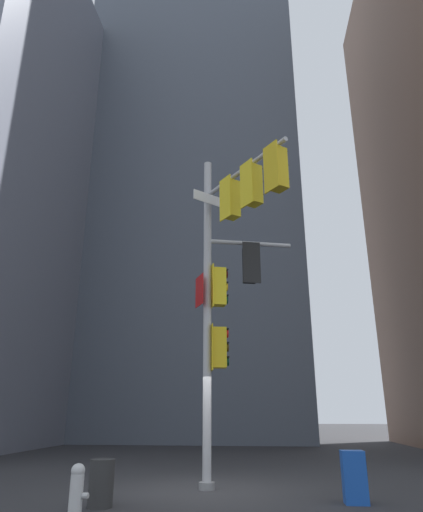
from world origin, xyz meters
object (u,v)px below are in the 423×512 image
(fire_hydrant, at_px, (77,490))
(trash_bin, at_px, (101,483))
(signal_pole_assembly, at_px, (230,264))
(newspaper_box, at_px, (354,477))

(fire_hydrant, xyz_separation_m, trash_bin, (0.04, 1.12, -0.04))
(signal_pole_assembly, relative_size, newspaper_box, 8.80)
(fire_hydrant, relative_size, newspaper_box, 0.90)
(signal_pole_assembly, distance_m, newspaper_box, 5.42)
(newspaper_box, xyz_separation_m, trash_bin, (-4.81, -0.82, -0.07))
(signal_pole_assembly, xyz_separation_m, fire_hydrant, (-2.43, -2.85, -4.78))
(newspaper_box, height_order, trash_bin, newspaper_box)
(fire_hydrant, xyz_separation_m, newspaper_box, (4.86, 1.95, 0.03))
(signal_pole_assembly, xyz_separation_m, trash_bin, (-2.39, -1.73, -4.82))
(fire_hydrant, bearing_deg, newspaper_box, 21.83)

